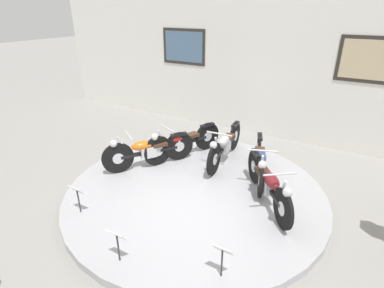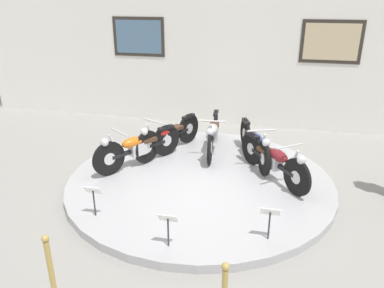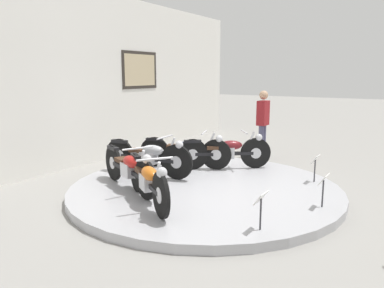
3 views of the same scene
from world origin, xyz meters
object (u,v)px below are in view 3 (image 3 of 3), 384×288
at_px(motorcycle_silver, 149,155).
at_px(motorcycle_blue, 187,150).
at_px(motorcycle_maroon, 226,151).
at_px(info_placard_front_left, 261,203).
at_px(info_placard_front_centre, 323,184).
at_px(motorcycle_orange, 148,179).
at_px(info_placard_front_right, 315,163).
at_px(motorcycle_red, 129,167).
at_px(visitor_standing, 263,120).

xyz_separation_m(motorcycle_silver, motorcycle_blue, (0.90, -0.30, -0.01)).
bearing_deg(motorcycle_maroon, motorcycle_blue, 118.54).
distance_m(motorcycle_silver, info_placard_front_left, 3.17).
bearing_deg(motorcycle_blue, info_placard_front_centre, -106.49).
bearing_deg(motorcycle_orange, info_placard_front_right, -35.42).
xyz_separation_m(motorcycle_red, motorcycle_blue, (1.81, -0.00, -0.01)).
xyz_separation_m(info_placard_front_centre, visitor_standing, (3.40, 2.36, 0.46)).
bearing_deg(motorcycle_blue, motorcycle_silver, 161.29).
bearing_deg(motorcycle_orange, motorcycle_red, 61.82).
bearing_deg(motorcycle_red, info_placard_front_left, -98.68).
bearing_deg(motorcycle_blue, motorcycle_maroon, -61.46).
xyz_separation_m(motorcycle_maroon, visitor_standing, (2.09, 0.04, 0.44)).
distance_m(motorcycle_blue, info_placard_front_left, 3.40).
distance_m(info_placard_front_left, info_placard_front_right, 2.60).
xyz_separation_m(motorcycle_silver, visitor_standing, (3.39, -1.00, 0.43)).
height_order(motorcycle_silver, info_placard_front_left, motorcycle_silver).
bearing_deg(motorcycle_silver, motorcycle_red, -161.59).
bearing_deg(visitor_standing, motorcycle_red, 170.80).
relative_size(motorcycle_blue, info_placard_front_right, 3.69).
height_order(motorcycle_orange, motorcycle_silver, motorcycle_silver).
distance_m(motorcycle_orange, visitor_standing, 4.72).
relative_size(motorcycle_red, info_placard_front_left, 3.64).
distance_m(motorcycle_silver, info_placard_front_centre, 3.35).
xyz_separation_m(motorcycle_orange, info_placard_front_centre, (1.30, -2.31, -0.03)).
height_order(motorcycle_blue, info_placard_front_centre, motorcycle_blue).
bearing_deg(visitor_standing, info_placard_front_centre, -145.25).
xyz_separation_m(motorcycle_orange, motorcycle_blue, (2.20, 0.74, -0.01)).
bearing_deg(info_placard_front_centre, motorcycle_silver, 89.94).
bearing_deg(info_placard_front_centre, info_placard_front_left, 160.48).
xyz_separation_m(motorcycle_blue, info_placard_front_right, (0.40, -2.59, -0.02)).
xyz_separation_m(motorcycle_blue, visitor_standing, (2.49, -0.69, 0.45)).
distance_m(motorcycle_red, visitor_standing, 4.38).
relative_size(motorcycle_red, info_placard_front_centre, 3.64).
height_order(info_placard_front_left, info_placard_front_centre, same).
bearing_deg(motorcycle_silver, info_placard_front_centre, -90.06).
xyz_separation_m(motorcycle_red, motorcycle_silver, (0.91, 0.30, 0.00)).
distance_m(motorcycle_orange, motorcycle_silver, 1.67).
distance_m(motorcycle_silver, visitor_standing, 3.56).
bearing_deg(motorcycle_maroon, info_placard_front_left, -144.59).
height_order(motorcycle_silver, motorcycle_blue, motorcycle_silver).
height_order(motorcycle_red, motorcycle_silver, motorcycle_silver).
bearing_deg(info_placard_front_left, motorcycle_red, 81.32).
height_order(motorcycle_silver, visitor_standing, visitor_standing).
bearing_deg(motorcycle_silver, motorcycle_maroon, -38.70).
distance_m(motorcycle_blue, visitor_standing, 2.63).
bearing_deg(motorcycle_orange, info_placard_front_centre, -60.61).
distance_m(motorcycle_maroon, info_placard_front_right, 1.85).
bearing_deg(motorcycle_blue, info_placard_front_right, -81.27).
bearing_deg(info_placard_front_centre, info_placard_front_right, 19.52).
bearing_deg(motorcycle_blue, motorcycle_orange, -161.48).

